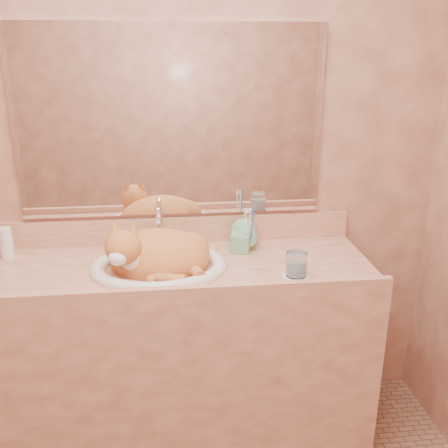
{
  "coord_description": "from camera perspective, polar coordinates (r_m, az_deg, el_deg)",
  "views": [
    {
      "loc": [
        -0.01,
        -1.15,
        1.68
      ],
      "look_at": [
        0.19,
        0.7,
        1.03
      ],
      "focal_mm": 40.0,
      "sensor_mm": 36.0,
      "label": 1
    }
  ],
  "objects": [
    {
      "name": "toothbrushes",
      "position": [
        2.12,
        2.93,
        -0.3
      ],
      "size": [
        0.03,
        0.03,
        0.2
      ],
      "primitive_type": null,
      "color": "white",
      "rests_on": "toothbrush_cup"
    },
    {
      "name": "soap_dispenser",
      "position": [
        2.12,
        1.77,
        -1.26
      ],
      "size": [
        0.1,
        0.1,
        0.18
      ],
      "primitive_type": "imported",
      "rotation": [
        0.0,
        0.0,
        -0.29
      ],
      "color": "#6DAE88",
      "rests_on": "vanity_counter"
    },
    {
      "name": "mirror",
      "position": [
        2.16,
        -6.08,
        11.4
      ],
      "size": [
        1.3,
        0.02,
        0.8
      ],
      "primitive_type": "cube",
      "color": "white",
      "rests_on": "wall_back"
    },
    {
      "name": "saucer",
      "position": [
        1.95,
        8.21,
        -5.98
      ],
      "size": [
        0.1,
        0.1,
        0.01
      ],
      "primitive_type": "cylinder",
      "color": "white",
      "rests_on": "vanity_counter"
    },
    {
      "name": "cat",
      "position": [
        2.01,
        -7.9,
        -3.26
      ],
      "size": [
        0.46,
        0.4,
        0.22
      ],
      "primitive_type": null,
      "rotation": [
        0.0,
        0.0,
        -0.16
      ],
      "color": "#B75F2A",
      "rests_on": "sink_basin"
    },
    {
      "name": "wall_back",
      "position": [
        2.19,
        -5.95,
        7.82
      ],
      "size": [
        2.4,
        0.02,
        2.5
      ],
      "primitive_type": "cube",
      "color": "brown",
      "rests_on": "ground"
    },
    {
      "name": "water_glass",
      "position": [
        1.93,
        8.28,
        -4.57
      ],
      "size": [
        0.08,
        0.08,
        0.1
      ],
      "primitive_type": "cylinder",
      "color": "white",
      "rests_on": "saucer"
    },
    {
      "name": "sink_basin",
      "position": [
        2.0,
        -7.5,
        -2.85
      ],
      "size": [
        0.61,
        0.54,
        0.17
      ],
      "primitive_type": null,
      "rotation": [
        0.0,
        0.0,
        -0.2
      ],
      "color": "white",
      "rests_on": "vanity_counter"
    },
    {
      "name": "toothbrush_cup",
      "position": [
        2.15,
        2.9,
        -1.91
      ],
      "size": [
        0.13,
        0.13,
        0.11
      ],
      "primitive_type": "imported",
      "rotation": [
        0.0,
        0.0,
        0.1
      ],
      "color": "#6DAE88",
      "rests_on": "vanity_counter"
    },
    {
      "name": "lotion_bottle",
      "position": [
        2.29,
        -23.63,
        -1.98
      ],
      "size": [
        0.05,
        0.05,
        0.13
      ],
      "primitive_type": "cylinder",
      "color": "white",
      "rests_on": "vanity_counter"
    },
    {
      "name": "faucet",
      "position": [
        2.19,
        -7.42,
        -0.78
      ],
      "size": [
        0.07,
        0.13,
        0.17
      ],
      "primitive_type": null,
      "rotation": [
        0.0,
        0.0,
        -0.24
      ],
      "color": "silver",
      "rests_on": "vanity_counter"
    },
    {
      "name": "vanity_counter",
      "position": [
        2.25,
        -5.14,
        -14.66
      ],
      "size": [
        1.6,
        0.55,
        0.85
      ],
      "primitive_type": null,
      "color": "#9F5E47",
      "rests_on": "floor"
    }
  ]
}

